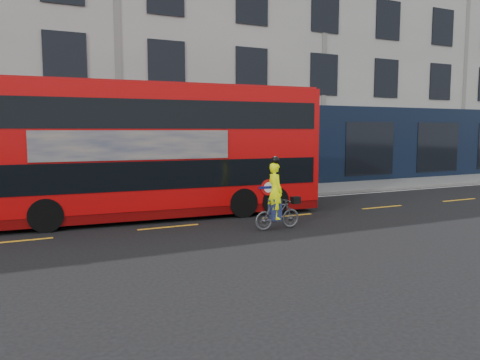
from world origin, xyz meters
TOP-DOWN VIEW (x-y plane):
  - ground at (0.00, 0.00)m, footprint 120.00×120.00m
  - pavement at (0.00, 6.50)m, footprint 60.00×3.00m
  - kerb at (0.00, 5.00)m, footprint 60.00×0.12m
  - building_terrace at (0.00, 12.94)m, footprint 50.00×10.07m
  - road_edge_line at (0.00, 4.70)m, footprint 58.00×0.10m
  - lane_dashes at (0.00, 1.50)m, footprint 58.00×0.12m
  - bus at (0.27, 3.17)m, footprint 10.53×2.98m
  - cyclist at (2.65, -0.10)m, footprint 1.44×0.58m

SIDE VIEW (x-z plane):
  - ground at x=0.00m, z-range 0.00..0.00m
  - road_edge_line at x=0.00m, z-range 0.00..0.01m
  - lane_dashes at x=0.00m, z-range 0.00..0.01m
  - pavement at x=0.00m, z-range 0.00..0.12m
  - kerb at x=0.00m, z-range 0.00..0.13m
  - cyclist at x=2.65m, z-range -0.32..1.74m
  - bus at x=0.27m, z-range 0.05..4.25m
  - building_terrace at x=0.00m, z-range -0.01..14.99m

